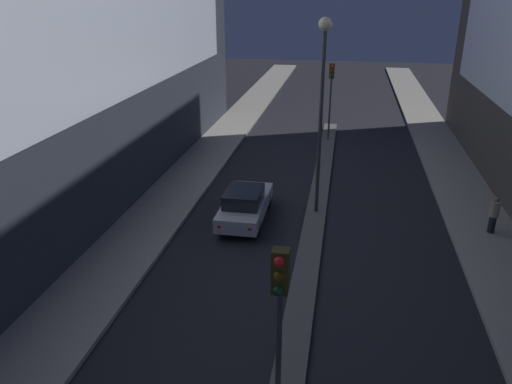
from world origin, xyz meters
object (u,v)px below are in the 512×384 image
at_px(pedestrian_on_right_sidewalk, 494,214).
at_px(car_left_lane, 245,204).
at_px(street_lamp, 322,83).
at_px(traffic_light_near, 279,311).
at_px(traffic_light_mid, 331,85).

bearing_deg(pedestrian_on_right_sidewalk, car_left_lane, -177.97).
bearing_deg(street_lamp, car_left_lane, -157.63).
bearing_deg(pedestrian_on_right_sidewalk, street_lamp, 173.04).
bearing_deg(traffic_light_near, pedestrian_on_right_sidewalk, 58.57).
xyz_separation_m(traffic_light_mid, street_lamp, (0.00, -11.29, 2.09)).
relative_size(street_lamp, car_left_lane, 1.86).
height_order(street_lamp, pedestrian_on_right_sidewalk, street_lamp).
xyz_separation_m(traffic_light_mid, pedestrian_on_right_sidewalk, (7.11, -12.16, -2.71)).
height_order(traffic_light_mid, car_left_lane, traffic_light_mid).
bearing_deg(car_left_lane, traffic_light_near, -75.22).
relative_size(car_left_lane, pedestrian_on_right_sidewalk, 2.85).
bearing_deg(street_lamp, traffic_light_near, -90.00).
xyz_separation_m(car_left_lane, pedestrian_on_right_sidewalk, (10.08, 0.36, 0.21)).
bearing_deg(pedestrian_on_right_sidewalk, traffic_light_mid, 120.31).
bearing_deg(car_left_lane, pedestrian_on_right_sidewalk, 2.03).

